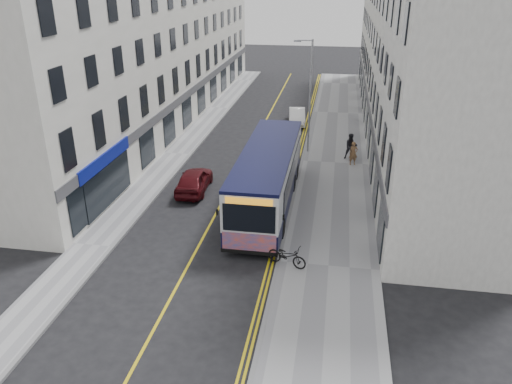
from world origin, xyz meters
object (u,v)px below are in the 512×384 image
(car_white, at_px, (297,116))
(car_maroon, at_px, (194,180))
(city_bus, at_px, (268,176))
(pedestrian_near, at_px, (353,153))
(bicycle, at_px, (287,256))
(streetlamp, at_px, (309,93))
(pedestrian_far, at_px, (351,146))

(car_white, relative_size, car_maroon, 0.93)
(city_bus, distance_m, pedestrian_near, 8.67)
(bicycle, relative_size, car_white, 0.48)
(streetlamp, bearing_deg, car_white, 100.58)
(city_bus, height_order, pedestrian_far, city_bus)
(pedestrian_near, height_order, car_white, pedestrian_near)
(bicycle, distance_m, car_maroon, 9.88)
(city_bus, bearing_deg, car_maroon, 163.00)
(streetlamp, height_order, car_white, streetlamp)
(bicycle, distance_m, pedestrian_near, 13.62)
(car_maroon, bearing_deg, pedestrian_near, -151.09)
(city_bus, distance_m, car_maroon, 4.99)
(streetlamp, height_order, car_maroon, streetlamp)
(city_bus, height_order, car_white, city_bus)
(bicycle, height_order, car_white, car_white)
(pedestrian_far, bearing_deg, car_white, 108.00)
(bicycle, bearing_deg, car_maroon, 60.38)
(pedestrian_near, bearing_deg, bicycle, -119.60)
(streetlamp, xyz_separation_m, car_white, (-1.39, 7.43, -3.75))
(city_bus, relative_size, bicycle, 6.23)
(city_bus, xyz_separation_m, pedestrian_far, (4.64, 8.31, -0.83))
(streetlamp, relative_size, car_white, 2.07)
(bicycle, height_order, pedestrian_near, pedestrian_near)
(bicycle, xyz_separation_m, car_maroon, (-6.40, 7.53, 0.09))
(streetlamp, height_order, pedestrian_near, streetlamp)
(city_bus, bearing_deg, pedestrian_near, 56.24)
(pedestrian_far, relative_size, car_maroon, 0.44)
(pedestrian_far, relative_size, car_white, 0.47)
(streetlamp, xyz_separation_m, pedestrian_near, (3.27, -2.21, -3.46))
(pedestrian_near, height_order, car_maroon, pedestrian_near)
(car_maroon, bearing_deg, pedestrian_far, -145.85)
(streetlamp, xyz_separation_m, city_bus, (-1.53, -9.38, -2.54))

